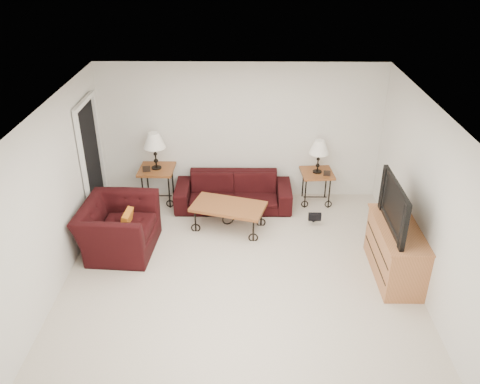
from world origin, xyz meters
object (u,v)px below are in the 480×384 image
Objects in this scene: side_table_left at (158,185)px; side_table_right at (316,187)px; lamp_right at (318,156)px; television at (402,206)px; lamp_left at (155,151)px; armchair at (118,227)px; sofa at (233,192)px; tv_stand at (396,251)px; backpack at (314,211)px; coffee_table at (229,217)px.

side_table_right is (2.87, 0.00, -0.03)m from side_table_left.
lamp_right is 2.31m from television.
television is at bearing -29.90° from side_table_left.
armchair is at bearing -103.37° from lamp_left.
side_table_right is 0.51× the size of television.
television is (4.08, -0.60, 0.75)m from armchair.
side_table_left is at bearing 172.54° from sofa.
backpack is at bearing 124.42° from tv_stand.
side_table_right is 0.91× the size of lamp_left.
television reaches higher than lamp_right.
tv_stand is at bearing -67.97° from side_table_right.
television is at bearing -68.43° from lamp_right.
lamp_right is (0.00, 0.00, 0.61)m from side_table_right.
television reaches higher than side_table_right.
side_table_left is at bearing 180.00° from side_table_right.
lamp_right is at bearing 112.03° from tv_stand.
coffee_table is (-0.06, -0.75, -0.08)m from sofa.
television is at bearing -26.75° from coffee_table.
coffee_table is at bearing 153.44° from tv_stand.
lamp_left reaches higher than side_table_left.
backpack is (3.13, 0.83, -0.18)m from armchair.
lamp_left is at bearing 180.00° from side_table_right.
sofa is 1.74× the size of coffee_table.
television reaches higher than tv_stand.
side_table_right is at bearing -60.54° from armchair.
lamp_left is 1.70m from armchair.
side_table_right is at bearing 112.03° from tv_stand.
armchair is (-1.68, -0.62, 0.17)m from coffee_table.
tv_stand reaches higher than side_table_right.
armchair is 0.91× the size of tv_stand.
side_table_right is 0.73m from backpack.
lamp_right is 0.52× the size of coffee_table.
backpack is at bearing -14.45° from lamp_left.
armchair reaches higher than side_table_left.
television is (0.85, -2.14, 0.22)m from lamp_right.
lamp_right is at bearing 0.00° from lamp_left.
television is at bearing -32.05° from backpack.
backpack is at bearing -20.98° from sofa.
lamp_right is (1.50, 0.18, 0.61)m from sofa.
side_table_left is 1.00× the size of lamp_left.
coffee_table is 2.85m from television.
lamp_left is 0.57× the size of coffee_table.
coffee_table is at bearing -35.20° from side_table_left.
side_table_right is 1.82m from coffee_table.
sofa is at bearing -173.15° from side_table_right.
armchair is at bearing -103.37° from side_table_left.
side_table_right is 1.00× the size of lamp_right.
tv_stand is (4.11, -0.60, 0.00)m from armchair.
lamp_right is at bearing -158.43° from television.
lamp_right is (2.87, 0.00, -0.09)m from lamp_left.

